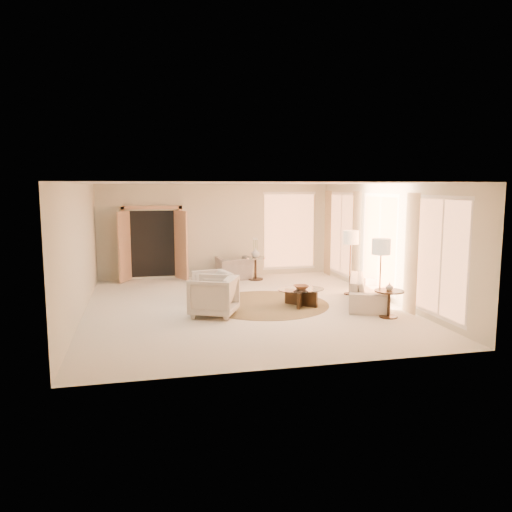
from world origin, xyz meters
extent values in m
cube|color=silver|center=(0.00, 0.00, -0.01)|extent=(7.00, 8.00, 0.02)
cube|color=white|center=(0.00, 0.00, 2.80)|extent=(7.00, 8.00, 0.02)
cube|color=beige|center=(0.00, 4.00, 1.40)|extent=(7.00, 0.04, 2.80)
cube|color=beige|center=(0.00, -4.00, 1.40)|extent=(7.00, 0.04, 2.80)
cube|color=beige|center=(-3.50, 0.00, 1.40)|extent=(0.04, 8.00, 2.80)
cube|color=beige|center=(3.50, 0.00, 1.40)|extent=(0.04, 8.00, 2.80)
cube|color=tan|center=(-1.90, 3.89, 1.08)|extent=(1.80, 0.12, 2.16)
cube|color=tan|center=(-2.70, 3.62, 1.03)|extent=(0.35, 0.66, 2.00)
cube|color=tan|center=(-1.10, 3.62, 1.03)|extent=(0.35, 0.66, 2.00)
cylinder|color=#43341D|center=(0.56, 0.06, 0.01)|extent=(3.72, 3.72, 0.01)
imported|color=beige|center=(2.90, -0.45, 0.32)|extent=(1.71, 2.37, 0.65)
imported|color=beige|center=(-0.62, 0.65, 0.40)|extent=(0.88, 0.92, 0.81)
imported|color=beige|center=(-0.77, -0.67, 0.47)|extent=(1.15, 1.18, 0.93)
imported|color=gray|center=(0.44, 3.40, 0.43)|extent=(1.04, 0.73, 0.87)
cube|color=black|center=(1.31, -0.26, 0.18)|extent=(0.61, 0.64, 0.36)
cube|color=black|center=(1.31, -0.26, 0.18)|extent=(0.43, 0.76, 0.36)
cylinder|color=white|center=(1.31, -0.26, 0.39)|extent=(1.23, 1.23, 0.02)
cylinder|color=black|center=(2.79, -1.64, 0.01)|extent=(0.38, 0.38, 0.03)
cylinder|color=black|center=(2.79, -1.64, 0.28)|extent=(0.06, 0.06, 0.54)
cylinder|color=black|center=(2.79, -1.64, 0.56)|extent=(0.61, 0.61, 0.03)
cylinder|color=#2E221B|center=(1.02, 3.14, 0.02)|extent=(0.44, 0.44, 0.03)
cylinder|color=#2E221B|center=(1.02, 3.14, 0.33)|extent=(0.07, 0.07, 0.63)
cylinder|color=white|center=(1.02, 3.14, 0.65)|extent=(0.58, 0.58, 0.03)
cylinder|color=#2E221B|center=(2.90, 0.63, 0.01)|extent=(0.28, 0.28, 0.03)
cylinder|color=#2E221B|center=(2.90, 0.63, 0.69)|extent=(0.03, 0.03, 1.38)
cylinder|color=beige|center=(2.90, 0.63, 1.46)|extent=(0.40, 0.40, 0.34)
cylinder|color=#2E221B|center=(2.73, -1.33, 0.01)|extent=(0.28, 0.28, 0.03)
cylinder|color=#2E221B|center=(2.73, -1.33, 0.69)|extent=(0.03, 0.03, 1.38)
cylinder|color=beige|center=(2.73, -1.33, 1.46)|extent=(0.40, 0.40, 0.34)
imported|color=brown|center=(1.31, -0.26, 0.44)|extent=(0.35, 0.35, 0.08)
imported|color=silver|center=(2.79, -1.64, 0.66)|extent=(0.21, 0.21, 0.16)
imported|color=silver|center=(1.02, 3.14, 0.80)|extent=(0.33, 0.33, 0.28)
camera|label=1|loc=(-2.24, -10.95, 2.74)|focal=35.00mm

